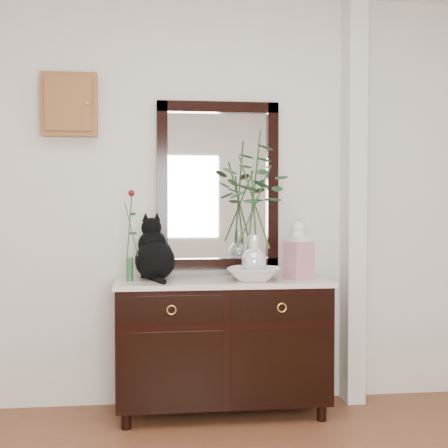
{
  "coord_description": "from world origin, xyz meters",
  "views": [
    {
      "loc": [
        -0.35,
        -2.12,
        1.33
      ],
      "look_at": [
        0.1,
        1.63,
        1.2
      ],
      "focal_mm": 50.0,
      "sensor_mm": 36.0,
      "label": 1
    }
  ],
  "objects": [
    {
      "name": "vase_branches",
      "position": [
        0.29,
        1.66,
        1.33
      ],
      "size": [
        0.5,
        0.5,
        0.92
      ],
      "primitive_type": null,
      "rotation": [
        0.0,
        0.0,
        -0.16
      ],
      "color": "silver",
      "rests_on": "lotus_bowl"
    },
    {
      "name": "wall_back",
      "position": [
        0.0,
        1.98,
        1.35
      ],
      "size": [
        3.6,
        0.04,
        2.7
      ],
      "primitive_type": "cube",
      "color": "silver",
      "rests_on": "ground"
    },
    {
      "name": "pilaster",
      "position": [
        1.0,
        1.9,
        1.35
      ],
      "size": [
        0.12,
        0.2,
        2.7
      ],
      "primitive_type": "cube",
      "color": "silver",
      "rests_on": "ground"
    },
    {
      "name": "ginger_jar",
      "position": [
        0.58,
        1.7,
        1.04
      ],
      "size": [
        0.18,
        0.18,
        0.38
      ],
      "primitive_type": null,
      "rotation": [
        0.0,
        0.0,
        0.41
      ],
      "color": "silver",
      "rests_on": "sideboard"
    },
    {
      "name": "sideboard",
      "position": [
        0.1,
        1.73,
        0.47
      ],
      "size": [
        1.33,
        0.52,
        0.82
      ],
      "color": "black",
      "rests_on": "ground"
    },
    {
      "name": "wall_mirror",
      "position": [
        0.1,
        1.97,
        1.44
      ],
      "size": [
        0.8,
        0.06,
        1.1
      ],
      "color": "black",
      "rests_on": "wall_back"
    },
    {
      "name": "key_cabinet",
      "position": [
        -0.85,
        1.94,
        1.95
      ],
      "size": [
        0.35,
        0.1,
        0.4
      ],
      "primitive_type": "cube",
      "color": "brown",
      "rests_on": "wall_back"
    },
    {
      "name": "lotus_bowl",
      "position": [
        0.29,
        1.66,
        0.89
      ],
      "size": [
        0.4,
        0.4,
        0.08
      ],
      "primitive_type": "imported",
      "rotation": [
        0.0,
        0.0,
        -0.26
      ],
      "color": "silver",
      "rests_on": "sideboard"
    },
    {
      "name": "cat",
      "position": [
        -0.32,
        1.78,
        1.05
      ],
      "size": [
        0.36,
        0.41,
        0.4
      ],
      "primitive_type": null,
      "rotation": [
        0.0,
        0.0,
        0.28
      ],
      "color": "black",
      "rests_on": "sideboard"
    },
    {
      "name": "bud_vase_rose",
      "position": [
        -0.47,
        1.71,
        1.13
      ],
      "size": [
        0.08,
        0.08,
        0.57
      ],
      "primitive_type": null,
      "rotation": [
        0.0,
        0.0,
        -0.19
      ],
      "color": "#2D5C30",
      "rests_on": "sideboard"
    }
  ]
}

